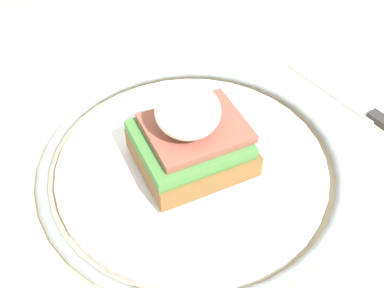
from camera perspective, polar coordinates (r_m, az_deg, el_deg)
plate at (r=0.42m, az=0.00°, el=-2.56°), size 0.27×0.27×0.02m
sandwich at (r=0.39m, az=-0.15°, el=0.99°), size 0.09×0.08×0.08m
knife at (r=0.50m, az=20.81°, el=3.05°), size 0.05×0.19×0.01m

